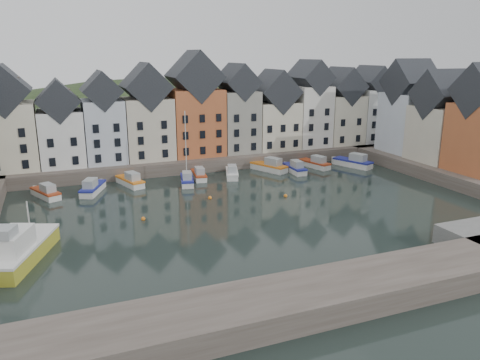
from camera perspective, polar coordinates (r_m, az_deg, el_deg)
ground at (r=58.19m, az=2.55°, el=-4.08°), size 260.00×260.00×0.00m
far_quay at (r=85.13m, az=-5.77°, el=2.78°), size 90.00×16.00×2.00m
right_quay at (r=81.91m, az=25.94°, el=0.81°), size 14.00×54.00×2.00m
near_wall at (r=35.74m, az=2.42°, el=-15.42°), size 50.00×6.00×2.00m
hillside at (r=114.60m, az=-9.15°, el=-3.92°), size 153.60×70.40×64.00m
far_terrace at (r=82.85m, az=-3.37°, el=8.02°), size 72.37×8.16×17.78m
right_terrace at (r=83.24m, az=23.54°, el=6.85°), size 8.30×24.25×16.36m
mooring_buoys at (r=61.45m, az=-2.91°, el=-2.88°), size 20.50×5.50×0.50m
boat_a at (r=69.51m, az=-22.56°, el=-1.45°), size 4.13×6.19×2.29m
boat_b at (r=69.45m, az=-17.55°, el=-0.95°), size 4.28×6.63×2.44m
boat_c at (r=71.87m, az=-13.20°, el=-0.12°), size 3.67×6.50×2.38m
boat_d at (r=71.25m, az=-6.48°, el=0.07°), size 3.09×6.10×11.17m
boat_e at (r=74.11m, az=-5.03°, el=0.65°), size 2.49×5.86×2.18m
boat_f at (r=74.82m, az=-0.99°, el=0.86°), size 3.63×6.20×2.28m
boat_g at (r=78.84m, az=3.62°, el=1.66°), size 4.73×7.08×2.62m
boat_h at (r=78.31m, az=6.69°, el=1.43°), size 2.15×6.21×2.36m
boat_i at (r=82.19m, az=9.17°, el=2.00°), size 3.48×6.49×2.38m
boat_j at (r=84.05m, az=13.69°, el=2.12°), size 4.65×7.29×2.68m
large_vessel at (r=48.97m, az=-25.11°, el=-7.72°), size 6.61×11.17×5.64m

